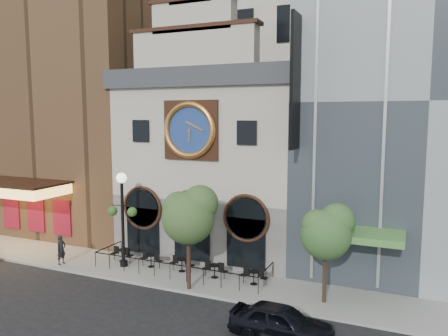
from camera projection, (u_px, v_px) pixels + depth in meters
ground at (159, 289)px, 23.81m from camera, size 120.00×120.00×0.00m
sidewalk at (181, 273)px, 26.08m from camera, size 44.00×5.00×0.15m
clock_building at (218, 155)px, 30.14m from camera, size 12.60×8.78×18.65m
theater_building at (86, 77)px, 36.50m from camera, size 14.00×15.60×25.00m
retail_building at (426, 104)px, 26.57m from camera, size 14.00×14.40×20.00m
cafe_railing at (181, 264)px, 26.01m from camera, size 10.60×2.60×0.90m
bistro_0 at (122, 254)px, 27.88m from camera, size 1.58×0.68×0.90m
bistro_1 at (151, 260)px, 26.83m from camera, size 1.58×0.68×0.90m
bistro_2 at (182, 264)px, 26.04m from camera, size 1.58×0.68×0.90m
bistro_3 at (215, 270)px, 25.05m from camera, size 1.58×0.68×0.90m
bistro_4 at (254, 276)px, 24.06m from camera, size 1.58×0.68×0.90m
car_right at (281, 322)px, 18.40m from camera, size 4.47×1.88×1.51m
pedestrian at (61, 250)px, 27.29m from camera, size 0.48×0.70×1.85m
lamppost at (122, 209)px, 26.61m from camera, size 1.84×0.86×5.85m
tree_left at (189, 213)px, 23.03m from camera, size 2.93×2.82×5.64m
tree_right at (327, 230)px, 21.41m from camera, size 2.60×2.51×5.01m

